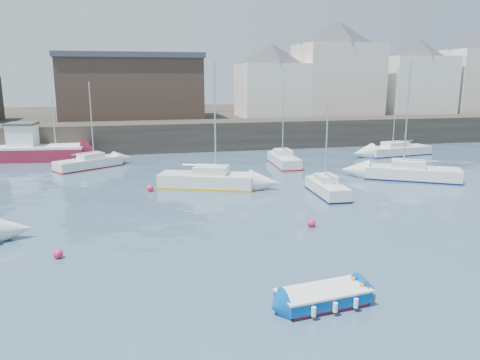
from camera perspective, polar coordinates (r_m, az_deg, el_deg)
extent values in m
plane|color=#2D4760|center=(18.50, 8.80, -12.48)|extent=(220.00, 220.00, 0.00)
cube|color=#28231E|center=(51.28, -5.95, 5.43)|extent=(90.00, 5.00, 3.00)
cube|color=#28231E|center=(69.08, -7.92, 7.11)|extent=(90.00, 32.00, 2.80)
cube|color=beige|center=(63.29, 11.69, 11.84)|extent=(10.00, 8.00, 9.00)
pyramid|color=#3A3D44|center=(63.52, 11.94, 17.17)|extent=(13.36, 13.36, 2.80)
cube|color=white|center=(68.22, 20.41, 10.73)|extent=(9.00, 7.00, 7.50)
pyramid|color=#3A3D44|center=(68.31, 20.74, 14.89)|extent=(11.88, 11.88, 2.45)
cube|color=beige|center=(73.55, 26.40, 10.69)|extent=(8.00, 7.00, 8.50)
pyramid|color=#3A3D44|center=(73.70, 26.82, 14.93)|extent=(11.14, 11.14, 2.45)
cube|color=white|center=(59.63, 3.83, 10.84)|extent=(8.00, 7.00, 6.50)
pyramid|color=#3A3D44|center=(59.67, 3.89, 15.14)|extent=(11.14, 11.14, 2.45)
cube|color=#3D2D26|center=(58.50, -13.05, 10.76)|extent=(16.00, 10.00, 7.00)
cube|color=#3A3D44|center=(58.52, -13.24, 14.48)|extent=(16.40, 10.40, 0.60)
cube|color=maroon|center=(16.99, 10.07, -14.62)|extent=(3.02, 1.55, 0.14)
cube|color=#0048A0|center=(16.87, 10.11, -13.81)|extent=(3.29, 1.74, 0.39)
cube|color=white|center=(16.77, 10.14, -13.09)|extent=(3.35, 1.78, 0.07)
cube|color=white|center=(16.84, 10.11, -13.62)|extent=(2.61, 1.26, 0.36)
cube|color=tan|center=(16.81, 10.13, -13.34)|extent=(0.35, 0.96, 0.05)
cylinder|color=white|center=(17.13, 6.36, -13.37)|extent=(0.16, 0.16, 0.31)
cylinder|color=white|center=(15.92, 8.98, -15.56)|extent=(0.16, 0.16, 0.31)
cylinder|color=white|center=(17.48, 8.78, -12.88)|extent=(0.16, 0.16, 0.31)
cylinder|color=white|center=(16.30, 11.54, -14.97)|extent=(0.16, 0.16, 0.31)
cylinder|color=white|center=(17.86, 11.09, -12.40)|extent=(0.16, 0.16, 0.31)
cylinder|color=white|center=(16.71, 13.95, -14.37)|extent=(0.16, 0.16, 0.31)
cube|color=maroon|center=(48.27, -23.33, 2.94)|extent=(8.98, 4.29, 1.19)
cube|color=white|center=(48.17, -23.40, 3.77)|extent=(8.98, 4.29, 0.22)
cube|color=white|center=(48.44, -24.98, 4.96)|extent=(2.63, 2.44, 1.95)
cube|color=#3A3D44|center=(48.33, -25.10, 6.23)|extent=(2.87, 2.68, 0.22)
cylinder|color=silver|center=(47.47, -21.76, 6.56)|extent=(0.11, 0.11, 4.32)
cube|color=silver|center=(33.41, -4.11, -0.08)|extent=(7.02, 4.46, 1.00)
cube|color=gold|center=(33.50, -4.09, -0.80)|extent=(7.09, 4.50, 0.13)
cube|color=silver|center=(33.17, -3.56, 1.22)|extent=(2.77, 2.36, 0.56)
cylinder|color=silver|center=(32.60, -3.07, 7.38)|extent=(0.11, 0.11, 7.70)
cube|color=silver|center=(31.79, 10.58, -1.05)|extent=(1.74, 4.81, 0.85)
cube|color=#090B38|center=(31.88, 10.55, -1.70)|extent=(1.76, 4.86, 0.11)
cube|color=silver|center=(31.86, 10.47, 0.21)|extent=(1.22, 1.71, 0.47)
cylinder|color=silver|center=(31.65, 10.50, 4.70)|extent=(0.09, 0.09, 5.45)
cube|color=silver|center=(38.23, 20.24, 0.74)|extent=(7.07, 5.41, 0.96)
cube|color=#0D1541|center=(38.32, 20.19, 0.14)|extent=(7.14, 5.46, 0.13)
cube|color=silver|center=(38.08, 19.81, 1.87)|extent=(2.92, 2.65, 0.53)
cylinder|color=silver|center=(37.61, 19.70, 7.46)|extent=(0.11, 0.11, 7.94)
cube|color=silver|center=(41.88, 5.37, 2.39)|extent=(2.05, 5.54, 0.89)
cube|color=maroon|center=(41.95, 5.36, 1.87)|extent=(2.07, 5.60, 0.12)
cube|color=silver|center=(42.03, 5.29, 3.39)|extent=(1.41, 1.98, 0.50)
cylinder|color=silver|center=(41.93, 5.27, 7.35)|extent=(0.10, 0.10, 6.27)
cube|color=silver|center=(49.81, 18.68, 3.39)|extent=(7.01, 3.05, 0.87)
cube|color=#0D1D43|center=(49.87, 18.65, 2.96)|extent=(7.08, 3.08, 0.12)
cube|color=silver|center=(49.50, 18.43, 4.15)|extent=(2.57, 1.93, 0.48)
cylinder|color=silver|center=(48.93, 18.41, 8.38)|extent=(0.10, 0.10, 7.80)
cube|color=silver|center=(42.35, -18.00, 1.91)|extent=(5.70, 4.62, 0.85)
cube|color=maroon|center=(42.42, -17.96, 1.43)|extent=(5.76, 4.67, 0.11)
cube|color=silver|center=(42.38, -17.72, 2.84)|extent=(2.39, 2.22, 0.47)
cylinder|color=silver|center=(42.14, -17.66, 6.93)|extent=(0.09, 0.09, 6.49)
sphere|color=#F01C50|center=(22.20, -21.26, -8.86)|extent=(0.42, 0.42, 0.42)
sphere|color=#F01C50|center=(25.12, 8.69, -5.65)|extent=(0.44, 0.44, 0.44)
sphere|color=#F01C50|center=(32.95, -10.88, -1.35)|extent=(0.46, 0.46, 0.46)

